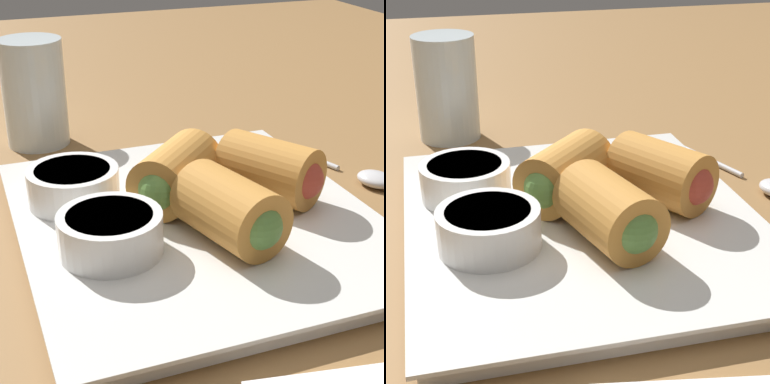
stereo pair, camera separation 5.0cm
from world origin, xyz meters
The scene contains 9 objects.
table_surface centered at (0.00, 0.00, 1.00)cm, with size 180.00×140.00×2.00cm.
serving_plate centered at (-3.58, 0.30, 2.76)cm, with size 30.03×26.05×1.50cm.
roll_front_left centered at (-8.44, -0.90, 5.93)cm, with size 8.70×6.67×4.86cm.
roll_front_right centered at (-3.16, -6.69, 5.93)cm, with size 8.89×7.99×4.86cm.
roll_back_left centered at (-1.35, 0.93, 5.93)cm, with size 8.73×8.67×4.86cm.
dipping_bowl_near centered at (-6.62, 7.29, 5.05)cm, with size 7.10×7.10×2.84cm.
dipping_bowl_far centered at (1.76, 8.12, 5.05)cm, with size 7.10×7.10×2.84cm.
spoon centered at (0.03, -17.43, 2.56)cm, with size 15.03×6.31×1.24cm.
drinking_glass centered at (19.69, 8.30, 7.34)cm, with size 6.23×6.23×10.68cm.
Camera 1 is at (-43.60, 15.42, 25.88)cm, focal length 60.00 mm.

